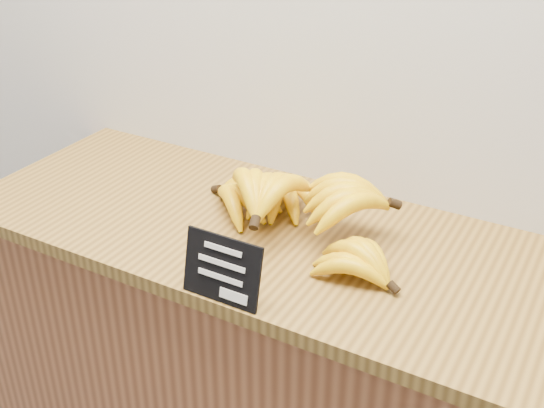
{
  "coord_description": "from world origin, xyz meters",
  "views": [
    {
      "loc": [
        0.44,
        1.7,
        1.65
      ],
      "look_at": [
        -0.13,
        2.7,
        1.02
      ],
      "focal_mm": 45.0,
      "sensor_mm": 36.0,
      "label": 1
    }
  ],
  "objects": [
    {
      "name": "banana_pile",
      "position": [
        -0.12,
        2.77,
        0.99
      ],
      "size": [
        0.49,
        0.37,
        0.13
      ],
      "color": "yellow",
      "rests_on": "counter_top"
    },
    {
      "name": "counter_top",
      "position": [
        -0.13,
        2.75,
        0.92
      ],
      "size": [
        1.4,
        0.54,
        0.03
      ],
      "primitive_type": "cube",
      "color": "olive",
      "rests_on": "counter"
    },
    {
      "name": "counter",
      "position": [
        -0.13,
        2.75,
        0.45
      ],
      "size": [
        1.51,
        0.5,
        0.9
      ],
      "primitive_type": "cube",
      "color": "brown",
      "rests_on": "ground"
    },
    {
      "name": "chalkboard_sign",
      "position": [
        -0.12,
        2.5,
        0.99
      ],
      "size": [
        0.15,
        0.03,
        0.12
      ],
      "primitive_type": "cube",
      "rotation": [
        -0.23,
        0.0,
        0.0
      ],
      "color": "black",
      "rests_on": "counter_top"
    }
  ]
}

